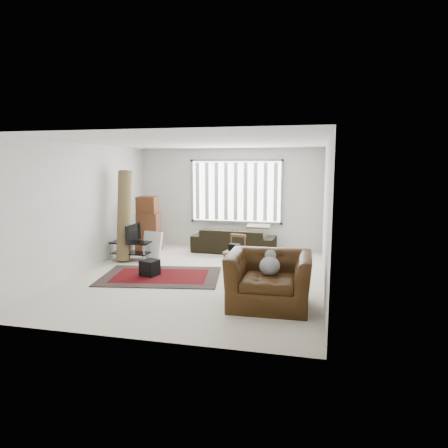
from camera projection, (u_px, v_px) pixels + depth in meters
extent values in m
plane|color=beige|center=(197.00, 277.00, 8.14)|extent=(6.00, 6.00, 0.00)
cube|color=white|center=(196.00, 142.00, 7.74)|extent=(5.00, 6.00, 0.02)
cube|color=silver|center=(229.00, 199.00, 10.83)|extent=(5.00, 0.02, 2.70)
cube|color=silver|center=(127.00, 238.00, 5.05)|extent=(5.00, 0.02, 2.70)
cube|color=silver|center=(84.00, 208.00, 8.50)|extent=(0.02, 6.00, 2.70)
cube|color=silver|center=(326.00, 215.00, 7.38)|extent=(0.02, 6.00, 2.70)
cube|color=white|center=(236.00, 191.00, 10.74)|extent=(2.40, 0.01, 1.60)
cube|color=gray|center=(236.00, 191.00, 10.72)|extent=(2.52, 0.06, 1.72)
cube|color=white|center=(236.00, 192.00, 10.68)|extent=(2.40, 0.02, 1.55)
cube|color=black|center=(161.00, 276.00, 8.15)|extent=(2.60, 1.95, 0.02)
cube|color=#4F0709|center=(161.00, 276.00, 8.15)|extent=(2.03, 1.38, 0.00)
cube|color=black|center=(131.00, 242.00, 9.47)|extent=(0.91, 0.41, 0.04)
cube|color=black|center=(131.00, 253.00, 9.51)|extent=(0.88, 0.38, 0.03)
cylinder|color=#B2B2B7|center=(112.00, 252.00, 9.42)|extent=(0.03, 0.03, 0.46)
cylinder|color=#B2B2B7|center=(144.00, 253.00, 9.24)|extent=(0.03, 0.03, 0.46)
cylinder|color=#B2B2B7|center=(119.00, 249.00, 9.76)|extent=(0.03, 0.03, 0.46)
cylinder|color=#B2B2B7|center=(150.00, 250.00, 9.57)|extent=(0.03, 0.03, 0.46)
imported|color=black|center=(130.00, 233.00, 9.43)|extent=(0.10, 0.74, 0.42)
cube|color=black|center=(150.00, 268.00, 8.16)|extent=(0.39, 0.39, 0.32)
cube|color=#56301B|center=(149.00, 241.00, 10.50)|extent=(0.65, 0.60, 0.54)
cube|color=#56301B|center=(149.00, 222.00, 10.39)|extent=(0.59, 0.54, 0.48)
cube|color=#56301B|center=(147.00, 205.00, 10.38)|extent=(0.54, 0.54, 0.43)
cube|color=silver|center=(152.00, 245.00, 9.78)|extent=(0.55, 0.33, 0.65)
cylinder|color=brown|center=(124.00, 216.00, 9.41)|extent=(0.41, 0.71, 2.14)
imported|color=black|center=(234.00, 237.00, 10.38)|extent=(2.18, 1.03, 0.82)
cube|color=#877058|center=(235.00, 252.00, 8.74)|extent=(0.48, 0.48, 0.04)
cylinder|color=brown|center=(224.00, 261.00, 8.69)|extent=(0.04, 0.04, 0.37)
cylinder|color=brown|center=(238.00, 263.00, 8.54)|extent=(0.04, 0.04, 0.37)
cylinder|color=brown|center=(231.00, 258.00, 8.99)|extent=(0.04, 0.04, 0.37)
cylinder|color=brown|center=(245.00, 260.00, 8.84)|extent=(0.04, 0.04, 0.37)
cube|color=brown|center=(238.00, 236.00, 8.84)|extent=(0.38, 0.13, 0.06)
cube|color=brown|center=(231.00, 242.00, 8.94)|extent=(0.04, 0.04, 0.37)
cube|color=brown|center=(245.00, 243.00, 8.79)|extent=(0.04, 0.04, 0.37)
cube|color=black|center=(235.00, 248.00, 8.72)|extent=(0.27, 0.20, 0.16)
imported|color=#39200B|center=(269.00, 276.00, 6.43)|extent=(1.36, 1.19, 0.99)
ellipsoid|color=#59595B|center=(269.00, 267.00, 6.41)|extent=(0.28, 0.36, 0.24)
sphere|color=#59595B|center=(271.00, 255.00, 6.57)|extent=(0.18, 0.18, 0.18)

